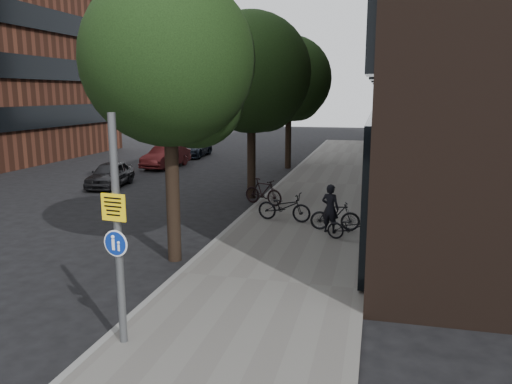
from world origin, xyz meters
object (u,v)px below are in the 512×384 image
(signpost, at_px, (118,231))
(parked_bike_facade_near, at_px, (352,228))
(pedestrian, at_px, (330,208))
(parked_car_near, at_px, (110,174))

(signpost, relative_size, parked_bike_facade_near, 2.66)
(signpost, height_order, parked_bike_facade_near, signpost)
(pedestrian, distance_m, parked_car_near, 12.71)
(parked_bike_facade_near, distance_m, parked_car_near, 13.72)
(signpost, distance_m, pedestrian, 8.61)
(signpost, xyz_separation_m, parked_car_near, (-8.28, 14.08, -1.55))
(pedestrian, bearing_deg, parked_car_near, -11.70)
(parked_bike_facade_near, relative_size, parked_car_near, 0.42)
(pedestrian, xyz_separation_m, parked_bike_facade_near, (0.73, -0.77, -0.38))
(pedestrian, bearing_deg, parked_bike_facade_near, 150.44)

